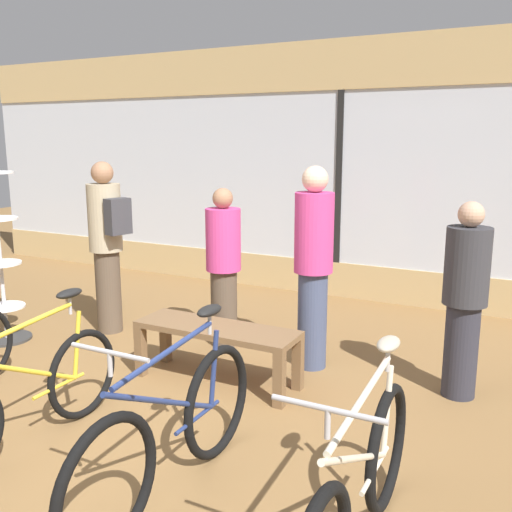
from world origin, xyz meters
TOP-DOWN VIEW (x-y plane):
  - ground_plane at (0.00, 0.00)m, footprint 24.00×24.00m
  - shop_back_wall at (0.00, 4.09)m, footprint 12.00×0.08m
  - bicycle_left at (-0.55, -0.40)m, footprint 0.46×1.68m
  - bicycle_right at (0.60, -0.41)m, footprint 0.46×1.76m
  - bicycle_far_right at (1.70, -0.45)m, footprint 0.46×1.75m
  - accessory_rack at (-2.43, 0.96)m, footprint 0.48×0.48m
  - display_bench at (0.01, 1.05)m, footprint 1.40×0.44m
  - customer_near_rack at (1.86, 1.72)m, footprint 0.46×0.46m
  - customer_by_window at (-0.39, 1.86)m, footprint 0.41×0.41m
  - customer_mid_floor at (-1.66, 1.65)m, footprint 0.54×0.42m
  - customer_near_bench at (0.59, 1.74)m, footprint 0.42×0.42m

SIDE VIEW (x-z plane):
  - ground_plane at x=0.00m, z-range 0.00..0.00m
  - bicycle_left at x=-0.55m, z-range -0.14..0.88m
  - bicycle_far_right at x=1.70m, z-range -0.13..0.90m
  - bicycle_right at x=0.60m, z-range -0.13..0.92m
  - display_bench at x=0.01m, z-range 0.15..0.65m
  - accessory_rack at x=-2.43m, z-range -0.16..1.63m
  - customer_near_rack at x=1.86m, z-range 0.03..1.59m
  - customer_by_window at x=-0.39m, z-range 0.03..1.59m
  - customer_near_bench at x=0.59m, z-range 0.05..1.85m
  - customer_mid_floor at x=-1.66m, z-range 0.07..1.87m
  - shop_back_wall at x=0.00m, z-range 0.04..3.24m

